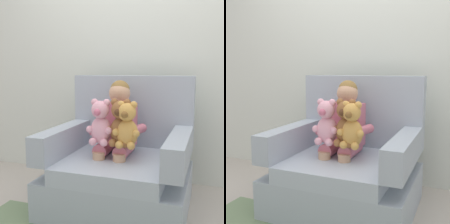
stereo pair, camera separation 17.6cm
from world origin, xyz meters
TOP-DOWN VIEW (x-y plane):
  - ground_plane at (0.00, 0.00)m, footprint 8.00×8.00m
  - back_wall at (0.00, 0.73)m, footprint 6.00×0.10m
  - armchair at (0.00, 0.05)m, footprint 1.05×0.91m
  - seated_child at (-0.04, 0.07)m, footprint 0.45×0.39m
  - plush_pink at (-0.12, -0.10)m, footprint 0.20×0.17m
  - plush_brown at (0.03, -0.09)m, footprint 0.21×0.17m
  - plush_honey at (0.09, -0.12)m, footprint 0.20×0.16m

SIDE VIEW (x-z plane):
  - ground_plane at x=0.00m, z-range 0.00..0.00m
  - armchair at x=0.00m, z-range -0.20..0.83m
  - seated_child at x=-0.04m, z-range 0.21..1.04m
  - plush_honey at x=0.09m, z-range 0.51..0.85m
  - plush_pink at x=-0.12m, z-range 0.51..0.85m
  - plush_brown at x=0.03m, z-range 0.51..0.86m
  - back_wall at x=0.00m, z-range 0.00..2.60m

